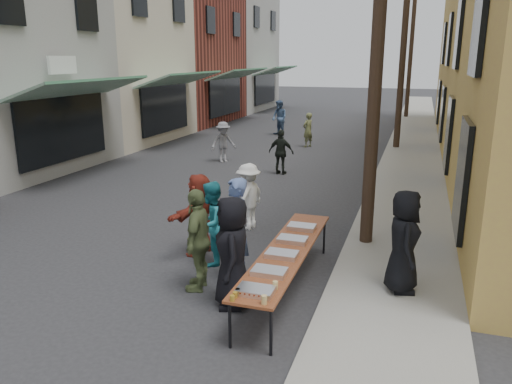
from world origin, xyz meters
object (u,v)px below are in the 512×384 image
Objects in this scene: serving_table at (287,252)px; catering_tray_sausage at (256,291)px; utility_pole_near at (379,21)px; guest_front_a at (232,253)px; utility_pole_mid at (404,40)px; server at (404,241)px; guest_front_c at (211,224)px; utility_pole_far at (411,46)px.

catering_tray_sausage is (0.00, -1.65, 0.08)m from serving_table.
serving_table is (-1.05, -2.60, -3.79)m from utility_pole_near.
guest_front_a reaches higher than catering_tray_sausage.
utility_pole_mid is 15.12m from serving_table.
server is (0.79, -14.14, -3.55)m from utility_pole_mid.
utility_pole_near is 5.57× the size of guest_front_c.
guest_front_c reaches higher than serving_table.
guest_front_c is (-1.65, 0.71, 0.10)m from serving_table.
catering_tray_sausage is (-1.05, -28.25, -3.71)m from utility_pole_far.
guest_front_a is at bearing -96.43° from utility_pole_mid.
utility_pole_near is at bearing -90.00° from utility_pole_mid.
utility_pole_mid is at bearing 90.00° from utility_pole_near.
catering_tray_sausage is (-1.05, -16.25, -3.71)m from utility_pole_mid.
utility_pole_mid is at bearing 86.32° from catering_tray_sausage.
serving_table is 1.65m from catering_tray_sausage.
guest_front_a is (-0.68, 0.92, 0.11)m from catering_tray_sausage.
guest_front_c is at bearing -101.00° from utility_pole_mid.
utility_pole_far is 18.00× the size of catering_tray_sausage.
server reaches higher than serving_table.
guest_front_a is at bearing -93.61° from utility_pole_far.
utility_pole_far is 5.57× the size of guest_front_c.
server is (0.79, -26.14, -3.55)m from utility_pole_far.
utility_pole_near is 24.00m from utility_pole_far.
serving_table is at bearing -94.10° from utility_pole_mid.
utility_pole_near is at bearing 10.67° from server.
utility_pole_mid is at bearing 177.33° from guest_front_c.
utility_pole_far is at bearing -177.63° from guest_front_c.
utility_pole_near and utility_pole_mid have the same top height.
utility_pole_near is 2.25× the size of serving_table.
catering_tray_sausage is 2.80m from server.
utility_pole_far is at bearing 153.81° from guest_front_a.
serving_table is at bearing 94.44° from server.
guest_front_a is (-0.68, -0.73, 0.19)m from serving_table.
utility_pole_far reaches higher than server.
utility_pole_near reaches higher than server.
server is at bearing -86.81° from utility_pole_mid.
catering_tray_sausage is 1.15m from guest_front_a.
catering_tray_sausage reaches higher than serving_table.
utility_pole_far is at bearing 90.00° from utility_pole_mid.
utility_pole_far is 26.89m from serving_table.
utility_pole_mid is 5.26× the size of server.
guest_front_a is 1.12× the size of guest_front_c.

